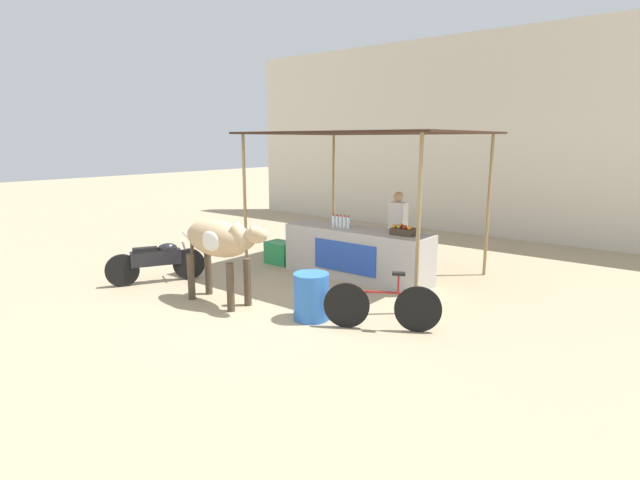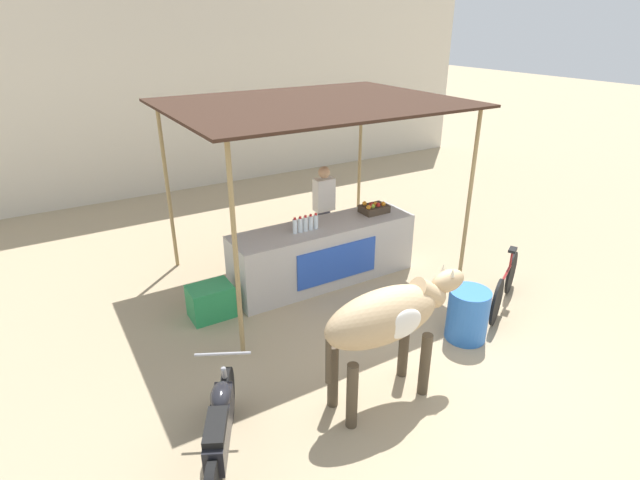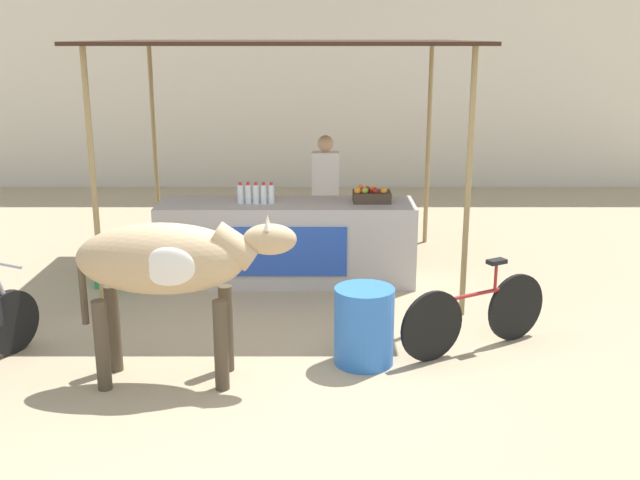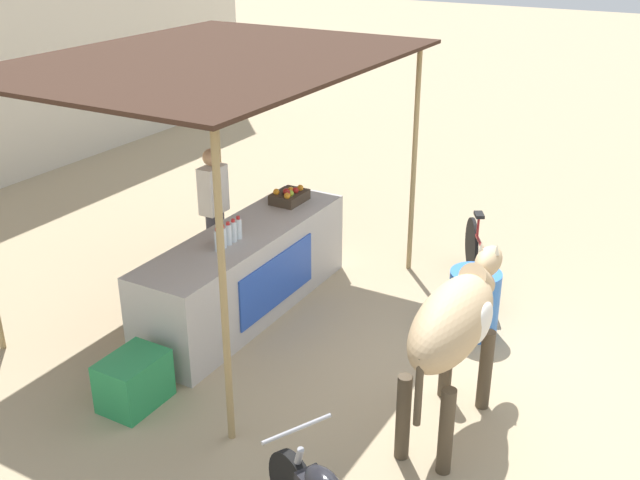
{
  "view_description": "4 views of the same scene",
  "coord_description": "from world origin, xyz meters",
  "px_view_note": "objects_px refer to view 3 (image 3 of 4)",
  "views": [
    {
      "loc": [
        5.33,
        -5.62,
        2.65
      ],
      "look_at": [
        0.09,
        0.95,
        0.95
      ],
      "focal_mm": 28.0,
      "sensor_mm": 36.0,
      "label": 1
    },
    {
      "loc": [
        -3.72,
        -3.9,
        3.92
      ],
      "look_at": [
        -0.49,
        1.49,
        1.09
      ],
      "focal_mm": 28.0,
      "sensor_mm": 36.0,
      "label": 2
    },
    {
      "loc": [
        0.39,
        -6.35,
        2.85
      ],
      "look_at": [
        0.37,
        0.69,
        0.92
      ],
      "focal_mm": 42.0,
      "sensor_mm": 36.0,
      "label": 3
    },
    {
      "loc": [
        -6.0,
        -2.14,
        4.12
      ],
      "look_at": [
        0.42,
        1.51,
        0.85
      ],
      "focal_mm": 42.0,
      "sensor_mm": 36.0,
      "label": 4
    }
  ],
  "objects_px": {
    "vendor_behind_counter": "(328,198)",
    "bicycle_leaning": "(479,315)",
    "water_barrel": "(367,326)",
    "fruit_crate": "(374,195)",
    "cooler_box": "(127,264)",
    "stall_counter": "(290,242)",
    "cow": "(172,264)"
  },
  "relations": [
    {
      "from": "fruit_crate",
      "to": "stall_counter",
      "type": "bearing_deg",
      "value": -177.3
    },
    {
      "from": "cooler_box",
      "to": "bicycle_leaning",
      "type": "height_order",
      "value": "bicycle_leaning"
    },
    {
      "from": "vendor_behind_counter",
      "to": "cow",
      "type": "xyz_separation_m",
      "value": [
        -1.31,
        -3.43,
        0.18
      ]
    },
    {
      "from": "vendor_behind_counter",
      "to": "bicycle_leaning",
      "type": "distance_m",
      "value": 3.16
    },
    {
      "from": "stall_counter",
      "to": "cow",
      "type": "relative_size",
      "value": 1.65
    },
    {
      "from": "cooler_box",
      "to": "water_barrel",
      "type": "height_order",
      "value": "water_barrel"
    },
    {
      "from": "stall_counter",
      "to": "water_barrel",
      "type": "xyz_separation_m",
      "value": [
        0.79,
        -2.33,
        -0.13
      ]
    },
    {
      "from": "cooler_box",
      "to": "stall_counter",
      "type": "bearing_deg",
      "value": 2.88
    },
    {
      "from": "stall_counter",
      "to": "bicycle_leaning",
      "type": "relative_size",
      "value": 2.04
    },
    {
      "from": "water_barrel",
      "to": "bicycle_leaning",
      "type": "relative_size",
      "value": 0.48
    },
    {
      "from": "vendor_behind_counter",
      "to": "cow",
      "type": "relative_size",
      "value": 0.91
    },
    {
      "from": "stall_counter",
      "to": "vendor_behind_counter",
      "type": "xyz_separation_m",
      "value": [
        0.46,
        0.75,
        0.37
      ]
    },
    {
      "from": "cooler_box",
      "to": "bicycle_leaning",
      "type": "relative_size",
      "value": 0.41
    },
    {
      "from": "vendor_behind_counter",
      "to": "cooler_box",
      "type": "height_order",
      "value": "vendor_behind_counter"
    },
    {
      "from": "bicycle_leaning",
      "to": "cooler_box",
      "type": "bearing_deg",
      "value": 152.74
    },
    {
      "from": "vendor_behind_counter",
      "to": "water_barrel",
      "type": "height_order",
      "value": "vendor_behind_counter"
    },
    {
      "from": "fruit_crate",
      "to": "cow",
      "type": "bearing_deg",
      "value": -123.98
    },
    {
      "from": "stall_counter",
      "to": "cow",
      "type": "xyz_separation_m",
      "value": [
        -0.84,
        -2.68,
        0.55
      ]
    },
    {
      "from": "stall_counter",
      "to": "bicycle_leaning",
      "type": "bearing_deg",
      "value": -47.91
    },
    {
      "from": "stall_counter",
      "to": "fruit_crate",
      "type": "bearing_deg",
      "value": 2.7
    },
    {
      "from": "cooler_box",
      "to": "water_barrel",
      "type": "relative_size",
      "value": 0.85
    },
    {
      "from": "vendor_behind_counter",
      "to": "bicycle_leaning",
      "type": "bearing_deg",
      "value": -63.69
    },
    {
      "from": "vendor_behind_counter",
      "to": "bicycle_leaning",
      "type": "height_order",
      "value": "vendor_behind_counter"
    },
    {
      "from": "cow",
      "to": "vendor_behind_counter",
      "type": "bearing_deg",
      "value": 69.17
    },
    {
      "from": "fruit_crate",
      "to": "cow",
      "type": "xyz_separation_m",
      "value": [
        -1.84,
        -2.73,
        -0.0
      ]
    },
    {
      "from": "fruit_crate",
      "to": "bicycle_leaning",
      "type": "distance_m",
      "value": 2.36
    },
    {
      "from": "cow",
      "to": "water_barrel",
      "type": "bearing_deg",
      "value": 11.96
    },
    {
      "from": "fruit_crate",
      "to": "vendor_behind_counter",
      "type": "xyz_separation_m",
      "value": [
        -0.53,
        0.71,
        -0.19
      ]
    },
    {
      "from": "stall_counter",
      "to": "fruit_crate",
      "type": "distance_m",
      "value": 1.14
    },
    {
      "from": "stall_counter",
      "to": "water_barrel",
      "type": "relative_size",
      "value": 4.25
    },
    {
      "from": "water_barrel",
      "to": "fruit_crate",
      "type": "bearing_deg",
      "value": 85.05
    },
    {
      "from": "cooler_box",
      "to": "cow",
      "type": "height_order",
      "value": "cow"
    }
  ]
}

